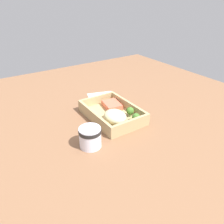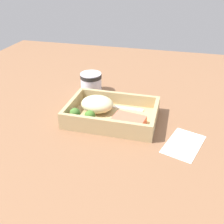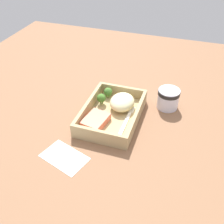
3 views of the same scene
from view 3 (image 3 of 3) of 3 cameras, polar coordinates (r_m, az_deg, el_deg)
ground_plane at (r=94.80cm, az=0.00°, el=-1.76°), size 160.00×160.00×2.00cm
takeout_tray at (r=93.78cm, az=0.00°, el=-1.01°), size 27.76×19.06×1.20cm
tray_rim at (r=92.14cm, az=0.00°, el=0.26°), size 27.76×19.06×4.08cm
salmon_fillet at (r=89.34cm, az=-3.58°, el=-1.91°), size 10.47×8.49×2.47cm
mashed_potatoes at (r=95.54cm, az=2.23°, el=2.16°), size 10.60×8.83×5.04cm
broccoli_floret_1 at (r=101.26cm, az=-0.86°, el=4.36°), size 3.33×3.33×4.05cm
broccoli_floret_2 at (r=97.37cm, az=-2.33°, el=2.98°), size 3.35×3.35×4.38cm
fork at (r=91.94cm, az=3.40°, el=-1.37°), size 15.82×2.23×0.44cm
paper_cup at (r=99.07cm, az=12.15°, el=3.05°), size 8.05×8.05×7.57cm
receipt_slip at (r=81.74cm, az=-10.31°, el=-9.64°), size 12.38×15.76×0.24cm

